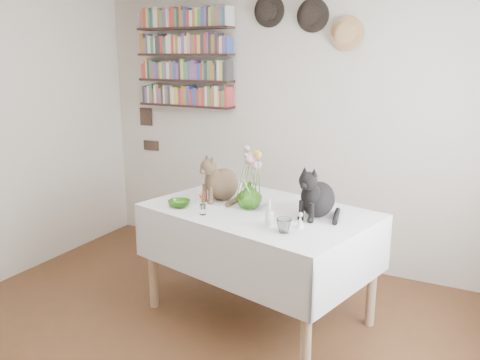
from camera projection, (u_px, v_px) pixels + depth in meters
The scene contains 14 objects.
room at pixel (135, 182), 2.63m from camera, with size 4.08×4.58×2.58m.
dining_table at pixel (259, 236), 3.63m from camera, with size 1.73×1.32×0.83m.
tabby_cat at pixel (223, 176), 3.78m from camera, with size 0.24×0.31×0.36m, color brown, non-canonical shape.
black_cat at pixel (318, 190), 3.39m from camera, with size 0.24×0.31×0.36m, color black, non-canonical shape.
flower_vase at pixel (249, 195), 3.59m from camera, with size 0.18×0.18×0.19m, color #79D03E.
green_bowl at pixel (179, 204), 3.63m from camera, with size 0.16×0.16×0.05m, color #79D03E.
drinking_glass at pixel (284, 226), 3.11m from camera, with size 0.10×0.10×0.09m, color white.
candlestick at pixel (269, 217), 3.22m from camera, with size 0.05×0.05×0.18m.
berry_jar at pixel (203, 203), 3.45m from camera, with size 0.04×0.04×0.18m.
porcelain_figurine at pixel (300, 221), 3.20m from camera, with size 0.05×0.05×0.10m.
flower_bouquet at pixel (250, 161), 3.53m from camera, with size 0.17×0.13×0.39m.
bookshelf_unit at pixel (185, 59), 4.83m from camera, with size 1.00×0.16×0.91m.
wall_hats at pixel (308, 20), 4.23m from camera, with size 0.98×0.09×0.48m.
wall_art_plaques at pixel (148, 129), 5.31m from camera, with size 0.21×0.02×0.44m.
Camera 1 is at (1.66, -2.01, 1.90)m, focal length 38.00 mm.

